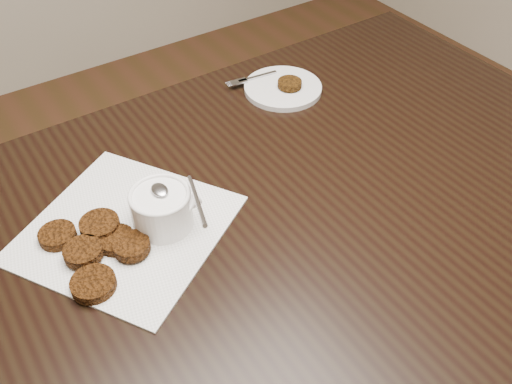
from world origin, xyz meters
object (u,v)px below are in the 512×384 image
Objects in this scene: table at (263,348)px; sauce_ramekin at (159,194)px; napkin at (126,229)px; plate_with_patty at (283,86)px.

sauce_ramekin reaches higher than table.
napkin is at bearing 146.55° from table.
sauce_ramekin reaches higher than napkin.
plate_with_patty is at bearing 28.68° from sauce_ramekin.
sauce_ramekin is at bearing 143.22° from table.
sauce_ramekin is at bearing -151.32° from plate_with_patty.
sauce_ramekin reaches higher than plate_with_patty.
table is 0.44m from napkin.
sauce_ramekin is at bearing -24.40° from napkin.
plate_with_patty is at bearing 22.99° from napkin.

